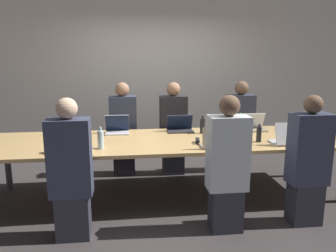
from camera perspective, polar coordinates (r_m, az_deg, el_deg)
ground_plane at (r=4.37m, az=-0.12°, el=-11.92°), size 24.00×24.00×0.00m
curtain_wall at (r=5.88m, az=-2.36°, el=8.30°), size 12.00×0.06×2.80m
conference_table at (r=4.14m, az=-0.13°, el=-2.96°), size 4.57×1.27×0.75m
laptop_far_right at (r=4.79m, az=14.73°, el=0.14°), size 0.32×0.25×0.24m
person_far_right at (r=5.24m, az=12.41°, el=-0.29°), size 0.40×0.24×1.41m
cup_far_right at (r=4.69m, az=12.13°, el=-0.29°), size 0.09×0.09×0.09m
bottle_far_right at (r=4.60m, az=12.43°, el=0.34°), size 0.06×0.06×0.27m
laptop_near_right at (r=4.11m, az=20.07°, el=-2.00°), size 0.34×0.27×0.27m
person_near_right at (r=3.76m, az=23.20°, el=-5.97°), size 0.40×0.24×1.39m
bottle_near_right at (r=4.13m, az=15.55°, el=-1.41°), size 0.06×0.06×0.22m
laptop_far_midleft at (r=4.50m, az=-8.82°, el=-0.34°), size 0.32×0.25×0.25m
person_far_midleft at (r=4.99m, az=-7.77°, el=-0.78°), size 0.40×0.24×1.41m
laptop_near_left at (r=3.66m, az=-15.86°, el=-3.57°), size 0.35×0.22×0.22m
person_near_left at (r=3.31m, az=-16.58°, el=-7.75°), size 0.40×0.24×1.40m
cup_near_left at (r=3.75m, az=-19.78°, el=-3.79°), size 0.09×0.09×0.09m
bottle_near_left at (r=3.76m, az=-11.65°, el=-2.30°), size 0.07×0.07×0.25m
laptop_far_center at (r=4.56m, az=2.11°, el=-0.11°), size 0.36×0.23×0.23m
person_far_center at (r=4.97m, az=0.93°, el=-0.73°), size 0.40×0.24×1.41m
bottle_far_center at (r=4.45m, az=6.03°, el=0.03°), size 0.07×0.07×0.24m
laptop_near_midright at (r=3.76m, az=8.19°, el=-2.73°), size 0.32×0.24×0.25m
person_near_midright at (r=3.37m, az=10.27°, el=-7.01°), size 0.40×0.24×1.41m
bottle_near_midright at (r=3.97m, az=10.89°, el=-1.78°), size 0.06×0.06×0.20m
stapler at (r=3.96m, az=5.16°, el=-2.60°), size 0.07×0.16×0.05m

